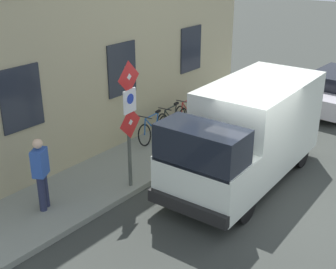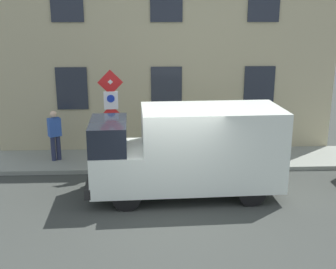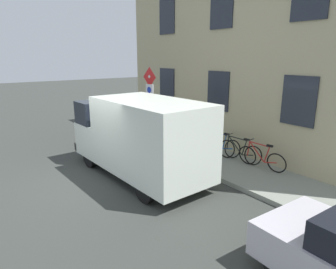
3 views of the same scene
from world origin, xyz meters
name	(u,v)px [view 3 (image 3 of 3)]	position (x,y,z in m)	size (l,w,h in m)	color
ground_plane	(104,179)	(0.00, 0.00, 0.00)	(80.00, 80.00, 0.00)	#353834
sidewalk_slab	(196,154)	(3.85, 0.00, 0.07)	(2.19, 14.17, 0.14)	gray
building_facade	(226,55)	(5.29, 0.00, 3.78)	(0.75, 12.17, 7.55)	tan
sign_post_stacked	(150,98)	(2.96, 1.81, 2.11)	(0.17, 0.56, 3.05)	#474C47
delivery_van	(139,136)	(1.06, -0.47, 1.33)	(2.22, 5.41, 2.50)	white
bicycle_red	(261,158)	(4.39, -2.58, 0.51)	(0.46, 1.71, 0.89)	black
bicycle_black	(239,151)	(4.39, -1.66, 0.51)	(0.50, 1.71, 0.89)	black
bicycle_blue	(220,145)	(4.39, -0.74, 0.51)	(0.51, 1.72, 0.89)	black
pedestrian	(143,114)	(3.81, 3.81, 1.07)	(0.43, 0.48, 1.72)	#262B47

